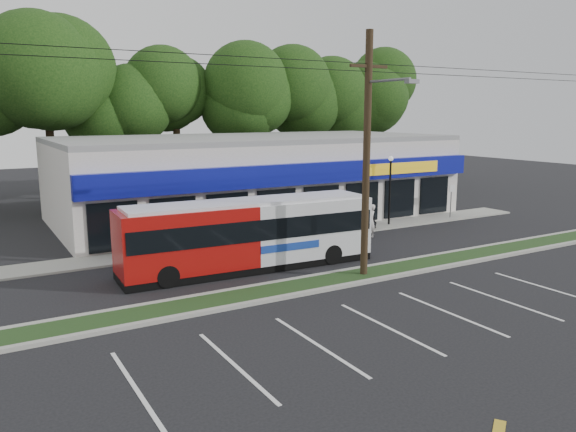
# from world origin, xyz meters

# --- Properties ---
(ground) EXTENTS (120.00, 120.00, 0.00)m
(ground) POSITION_xyz_m (0.00, 0.00, 0.00)
(ground) COLOR black
(ground) RESTS_ON ground
(grass_strip) EXTENTS (40.00, 1.60, 0.12)m
(grass_strip) POSITION_xyz_m (0.00, 1.00, 0.06)
(grass_strip) COLOR #203A18
(grass_strip) RESTS_ON ground
(curb_south) EXTENTS (40.00, 0.25, 0.14)m
(curb_south) POSITION_xyz_m (0.00, 0.15, 0.07)
(curb_south) COLOR #9E9E93
(curb_south) RESTS_ON ground
(curb_north) EXTENTS (40.00, 0.25, 0.14)m
(curb_north) POSITION_xyz_m (0.00, 1.85, 0.07)
(curb_north) COLOR #9E9E93
(curb_north) RESTS_ON ground
(sidewalk) EXTENTS (32.00, 2.20, 0.10)m
(sidewalk) POSITION_xyz_m (5.00, 9.00, 0.05)
(sidewalk) COLOR #9E9E93
(sidewalk) RESTS_ON ground
(strip_mall) EXTENTS (25.00, 12.55, 5.30)m
(strip_mall) POSITION_xyz_m (5.50, 15.91, 2.65)
(strip_mall) COLOR beige
(strip_mall) RESTS_ON ground
(utility_pole) EXTENTS (50.00, 2.77, 10.00)m
(utility_pole) POSITION_xyz_m (2.83, 0.93, 5.41)
(utility_pole) COLOR black
(utility_pole) RESTS_ON ground
(lamp_post) EXTENTS (0.30, 0.30, 4.25)m
(lamp_post) POSITION_xyz_m (11.00, 8.80, 2.67)
(lamp_post) COLOR black
(lamp_post) RESTS_ON ground
(sign_post) EXTENTS (0.45, 0.10, 2.23)m
(sign_post) POSITION_xyz_m (16.00, 8.57, 1.56)
(sign_post) COLOR #59595E
(sign_post) RESTS_ON ground
(tree_line) EXTENTS (46.76, 6.76, 11.83)m
(tree_line) POSITION_xyz_m (4.00, 26.00, 8.42)
(tree_line) COLOR black
(tree_line) RESTS_ON ground
(metrobus) EXTENTS (11.49, 2.96, 3.06)m
(metrobus) POSITION_xyz_m (-0.60, 4.50, 1.62)
(metrobus) COLOR #A20F0C
(metrobus) RESTS_ON ground
(car_dark) EXTENTS (5.07, 2.60, 1.65)m
(car_dark) POSITION_xyz_m (7.01, 8.50, 0.82)
(car_dark) COLOR black
(car_dark) RESTS_ON ground
(pedestrian_a) EXTENTS (0.82, 0.73, 1.89)m
(pedestrian_a) POSITION_xyz_m (7.86, 6.64, 0.94)
(pedestrian_a) COLOR beige
(pedestrian_a) RESTS_ON ground
(pedestrian_b) EXTENTS (0.85, 0.68, 1.65)m
(pedestrian_b) POSITION_xyz_m (2.00, 6.35, 0.82)
(pedestrian_b) COLOR silver
(pedestrian_b) RESTS_ON ground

